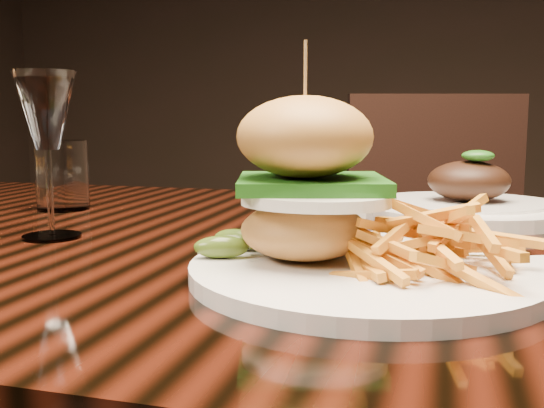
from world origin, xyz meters
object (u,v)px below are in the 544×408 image
(chair_far, at_px, (444,259))
(dining_table, at_px, (318,302))
(burger_plate, at_px, (354,220))
(wine_glass, at_px, (46,116))
(far_dish, at_px, (468,203))

(chair_far, bearing_deg, dining_table, -115.00)
(burger_plate, relative_size, wine_glass, 1.62)
(dining_table, xyz_separation_m, burger_plate, (0.07, -0.17, 0.13))
(wine_glass, height_order, chair_far, chair_far)
(dining_table, bearing_deg, far_dish, 53.28)
(dining_table, xyz_separation_m, wine_glass, (-0.31, -0.08, 0.22))
(wine_glass, bearing_deg, burger_plate, -13.51)
(wine_glass, relative_size, chair_far, 0.21)
(wine_glass, distance_m, chair_far, 1.12)
(burger_plate, relative_size, chair_far, 0.34)
(dining_table, height_order, wine_glass, wine_glass)
(burger_plate, xyz_separation_m, far_dish, (0.11, 0.40, -0.03))
(far_dish, xyz_separation_m, chair_far, (-0.03, 0.66, -0.23))
(chair_far, bearing_deg, wine_glass, -131.03)
(far_dish, height_order, chair_far, chair_far)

